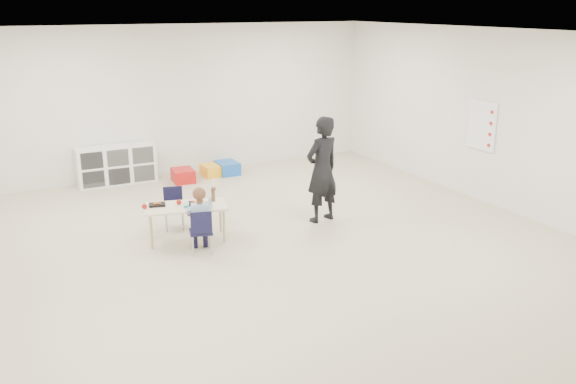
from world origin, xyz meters
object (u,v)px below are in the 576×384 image
table (187,222)px  adult (322,170)px  cubby_shelf (116,165)px  chair_near (201,231)px  child (200,218)px

table → adult: size_ratio=0.75×
cubby_shelf → table: bearing=-85.5°
chair_near → adult: adult is taller
table → child: size_ratio=1.26×
cubby_shelf → adult: bearing=-56.0°
cubby_shelf → chair_near: bearing=-85.7°
child → chair_near: bearing=0.0°
child → adult: size_ratio=0.60×
table → child: 0.56m
table → chair_near: (0.02, -0.52, 0.05)m
adult → chair_near: bearing=-3.0°
chair_near → cubby_shelf: size_ratio=0.43×
chair_near → adult: size_ratio=0.38×
child → cubby_shelf: child is taller
table → child: bearing=-73.1°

